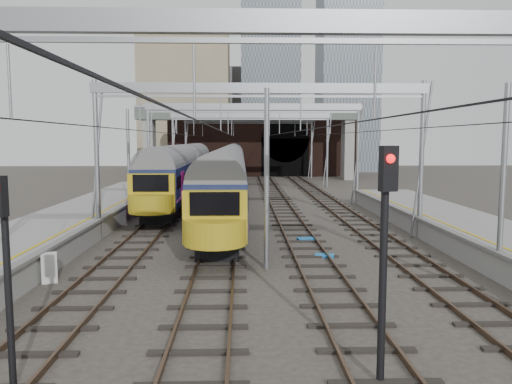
{
  "coord_description": "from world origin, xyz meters",
  "views": [
    {
      "loc": [
        -0.96,
        -17.15,
        5.05
      ],
      "look_at": [
        -0.23,
        8.05,
        2.4
      ],
      "focal_mm": 35.0,
      "sensor_mm": 36.0,
      "label": 1
    }
  ],
  "objects_px": {
    "train_main": "(231,167)",
    "relay_cabinet": "(49,268)",
    "signal_near_centre": "(385,237)",
    "signal_near_left": "(5,255)",
    "train_second": "(183,170)"
  },
  "relations": [
    {
      "from": "train_main",
      "to": "signal_near_centre",
      "type": "distance_m",
      "value": 39.56
    },
    {
      "from": "train_main",
      "to": "relay_cabinet",
      "type": "distance_m",
      "value": 32.22
    },
    {
      "from": "signal_near_centre",
      "to": "relay_cabinet",
      "type": "bearing_deg",
      "value": 122.37
    },
    {
      "from": "relay_cabinet",
      "to": "signal_near_left",
      "type": "bearing_deg",
      "value": -94.36
    },
    {
      "from": "signal_near_left",
      "to": "signal_near_centre",
      "type": "xyz_separation_m",
      "value": [
        7.55,
        0.01,
        0.31
      ]
    },
    {
      "from": "signal_near_left",
      "to": "signal_near_centre",
      "type": "height_order",
      "value": "signal_near_centre"
    },
    {
      "from": "train_main",
      "to": "train_second",
      "type": "relative_size",
      "value": 1.94
    },
    {
      "from": "signal_near_left",
      "to": "relay_cabinet",
      "type": "height_order",
      "value": "signal_near_left"
    },
    {
      "from": "train_second",
      "to": "signal_near_centre",
      "type": "bearing_deg",
      "value": -76.69
    },
    {
      "from": "signal_near_left",
      "to": "signal_near_centre",
      "type": "bearing_deg",
      "value": 22.42
    },
    {
      "from": "signal_near_left",
      "to": "signal_near_centre",
      "type": "distance_m",
      "value": 7.56
    },
    {
      "from": "signal_near_left",
      "to": "signal_near_centre",
      "type": "relative_size",
      "value": 0.88
    },
    {
      "from": "signal_near_centre",
      "to": "signal_near_left",
      "type": "bearing_deg",
      "value": 160.93
    },
    {
      "from": "train_main",
      "to": "signal_near_left",
      "type": "xyz_separation_m",
      "value": [
        -3.64,
        -39.37,
        0.43
      ]
    },
    {
      "from": "train_second",
      "to": "train_main",
      "type": "bearing_deg",
      "value": 55.99
    }
  ]
}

